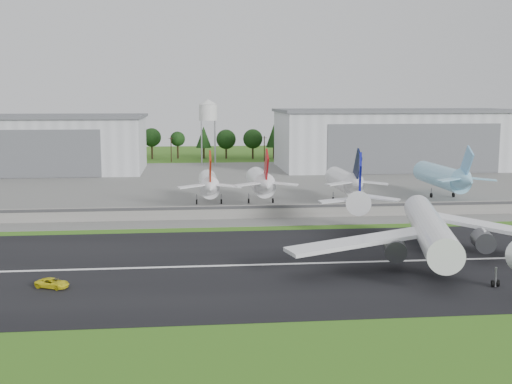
{
  "coord_description": "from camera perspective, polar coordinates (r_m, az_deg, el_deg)",
  "views": [
    {
      "loc": [
        -13.37,
        -102.34,
        30.14
      ],
      "look_at": [
        1.4,
        40.0,
        9.0
      ],
      "focal_mm": 45.0,
      "sensor_mm": 36.0,
      "label": 1
    }
  ],
  "objects": [
    {
      "name": "runway_centerline",
      "position": [
        117.05,
        0.84,
        -6.46
      ],
      "size": [
        220.0,
        1.0,
        0.02
      ],
      "primitive_type": "cube",
      "color": "white",
      "rests_on": "runway"
    },
    {
      "name": "ground",
      "position": [
        107.52,
        1.47,
        -7.88
      ],
      "size": [
        600.0,
        600.0,
        0.0
      ],
      "primitive_type": "plane",
      "color": "#3A6016",
      "rests_on": "ground"
    },
    {
      "name": "parked_jet_red_b",
      "position": [
        181.61,
        0.48,
        0.87
      ],
      "size": [
        7.36,
        31.29,
        16.85
      ],
      "color": "white",
      "rests_on": "ground"
    },
    {
      "name": "runway",
      "position": [
        117.06,
        0.84,
        -6.49
      ],
      "size": [
        320.0,
        60.0,
        0.1
      ],
      "primitive_type": "cube",
      "color": "black",
      "rests_on": "ground"
    },
    {
      "name": "parked_jet_red_a",
      "position": [
        180.57,
        -4.2,
        0.71
      ],
      "size": [
        7.36,
        31.29,
        16.53
      ],
      "color": "white",
      "rests_on": "ground"
    },
    {
      "name": "blast_fence",
      "position": [
        160.41,
        -1.05,
        -1.77
      ],
      "size": [
        240.0,
        0.61,
        3.5
      ],
      "color": "gray",
      "rests_on": "ground"
    },
    {
      "name": "parked_jet_navy",
      "position": [
        185.96,
        8.04,
        0.94
      ],
      "size": [
        7.36,
        31.29,
        16.75
      ],
      "color": "white",
      "rests_on": "ground"
    },
    {
      "name": "hangar_west",
      "position": [
        276.06,
        -19.93,
        4.06
      ],
      "size": [
        97.0,
        44.0,
        23.2
      ],
      "color": "silver",
      "rests_on": "ground"
    },
    {
      "name": "apron",
      "position": [
        224.76,
        -2.46,
        0.7
      ],
      "size": [
        320.0,
        150.0,
        0.1
      ],
      "primitive_type": "cube",
      "color": "slate",
      "rests_on": "ground"
    },
    {
      "name": "ground_vehicle",
      "position": [
        108.07,
        -17.65,
        -7.72
      ],
      "size": [
        6.0,
        4.43,
        1.51
      ],
      "primitive_type": "imported",
      "rotation": [
        0.0,
        0.0,
        1.17
      ],
      "color": "yellow",
      "rests_on": "runway"
    },
    {
      "name": "hangar_east",
      "position": [
        282.03,
        12.39,
        4.65
      ],
      "size": [
        102.0,
        47.0,
        25.2
      ],
      "color": "silver",
      "rests_on": "ground"
    },
    {
      "name": "parked_jet_skyblue",
      "position": [
        200.48,
        16.45,
        1.3
      ],
      "size": [
        7.36,
        37.29,
        17.11
      ],
      "color": "#8BCEF0",
      "rests_on": "ground"
    },
    {
      "name": "treeline",
      "position": [
        319.05,
        -3.5,
        2.97
      ],
      "size": [
        320.0,
        16.0,
        22.0
      ],
      "primitive_type": null,
      "color": "black",
      "rests_on": "ground"
    },
    {
      "name": "main_airliner",
      "position": [
        122.89,
        15.25,
        -3.75
      ],
      "size": [
        55.47,
        58.54,
        18.17
      ],
      "rotation": [
        0.0,
        0.0,
        2.89
      ],
      "color": "white",
      "rests_on": "runway"
    },
    {
      "name": "water_tower",
      "position": [
        287.52,
        -4.29,
        7.27
      ],
      "size": [
        8.4,
        8.4,
        29.4
      ],
      "color": "#99999E",
      "rests_on": "ground"
    },
    {
      "name": "utility_poles",
      "position": [
        304.13,
        -3.38,
        2.7
      ],
      "size": [
        230.0,
        3.0,
        12.0
      ],
      "primitive_type": null,
      "color": "black",
      "rests_on": "ground"
    }
  ]
}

